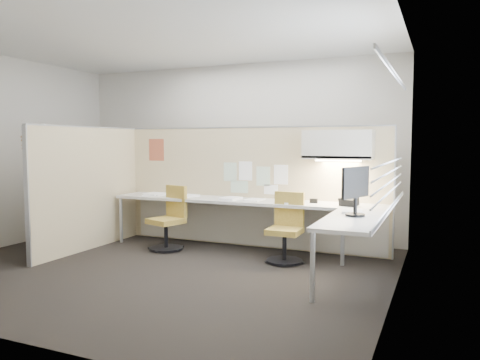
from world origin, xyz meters
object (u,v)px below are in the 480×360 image
at_px(chair_left, 169,220).
at_px(chair_right, 286,230).
at_px(monitor, 356,188).
at_px(phone, 349,202).
at_px(desk, 262,211).

xyz_separation_m(chair_left, chair_right, (1.76, 0.00, -0.01)).
relative_size(monitor, phone, 2.11).
distance_m(chair_left, chair_right, 1.76).
xyz_separation_m(desk, chair_right, (0.41, -0.21, -0.19)).
xyz_separation_m(desk, monitor, (1.37, -0.72, 0.44)).
xyz_separation_m(desk, phone, (1.15, 0.09, 0.18)).
height_order(chair_left, monitor, monitor).
distance_m(chair_left, phone, 2.54).
height_order(desk, monitor, monitor).
bearing_deg(desk, chair_right, -26.97).
bearing_deg(desk, phone, 4.32).
bearing_deg(chair_right, desk, 152.70).
distance_m(desk, chair_left, 1.37).
bearing_deg(desk, chair_left, -171.02).
height_order(chair_right, monitor, monitor).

